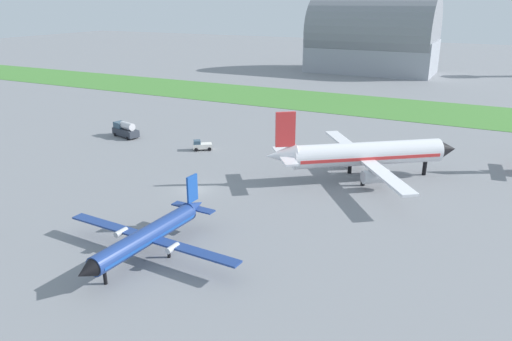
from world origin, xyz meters
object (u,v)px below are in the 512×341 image
object	(u,v)px
airplane_midfield_jet	(364,154)
pushback_tug_near_gate	(201,145)
airplane_foreground_turboprop	(149,235)
fuel_truck_by_runway	(125,130)

from	to	relation	value
airplane_midfield_jet	pushback_tug_near_gate	xyz separation A→B (m)	(-31.89, 1.93, -3.23)
airplane_foreground_turboprop	airplane_midfield_jet	xyz separation A→B (m)	(14.89, 35.36, 1.56)
pushback_tug_near_gate	fuel_truck_by_runway	xyz separation A→B (m)	(-19.45, 0.86, 0.67)
airplane_foreground_turboprop	fuel_truck_by_runway	world-z (taller)	airplane_foreground_turboprop
airplane_foreground_turboprop	airplane_midfield_jet	distance (m)	38.40
airplane_midfield_jet	pushback_tug_near_gate	bearing A→B (deg)	140.09
airplane_foreground_turboprop	pushback_tug_near_gate	world-z (taller)	airplane_foreground_turboprop
fuel_truck_by_runway	airplane_midfield_jet	bearing A→B (deg)	-168.03
airplane_midfield_jet	fuel_truck_by_runway	distance (m)	51.48
pushback_tug_near_gate	fuel_truck_by_runway	bearing A→B (deg)	-38.67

